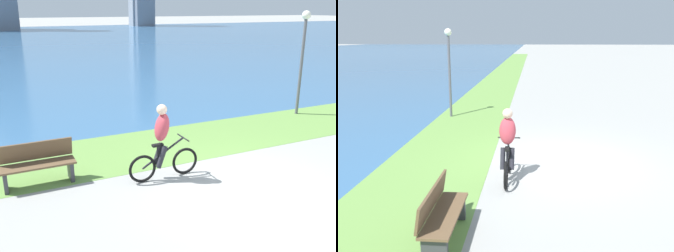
# 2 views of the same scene
# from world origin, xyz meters

# --- Properties ---
(ground_plane) EXTENTS (300.00, 300.00, 0.00)m
(ground_plane) POSITION_xyz_m (0.00, 0.00, 0.00)
(ground_plane) COLOR #9E9E99
(grass_strip_bayside) EXTENTS (120.00, 2.75, 0.01)m
(grass_strip_bayside) POSITION_xyz_m (0.00, 3.19, 0.00)
(grass_strip_bayside) COLOR #6B9947
(grass_strip_bayside) RESTS_ON ground
(cyclist_lead) EXTENTS (1.61, 0.52, 1.65)m
(cyclist_lead) POSITION_xyz_m (-1.26, 1.31, 0.83)
(cyclist_lead) COLOR black
(cyclist_lead) RESTS_ON ground
(bench_near_path) EXTENTS (1.50, 0.47, 0.90)m
(bench_near_path) POSITION_xyz_m (-3.71, 2.17, 0.45)
(bench_near_path) COLOR brown
(bench_near_path) RESTS_ON ground
(lamppost_tall) EXTENTS (0.28, 0.28, 3.45)m
(lamppost_tall) POSITION_xyz_m (5.14, 4.06, 2.30)
(lamppost_tall) COLOR #595960
(lamppost_tall) RESTS_ON ground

